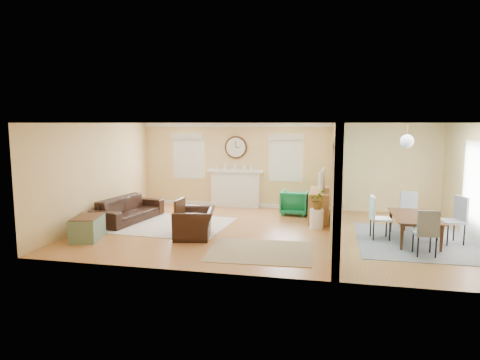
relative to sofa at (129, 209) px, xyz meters
name	(u,v)px	position (x,y,z in m)	size (l,w,h in m)	color
floor	(270,232)	(3.85, -0.37, -0.32)	(9.00, 9.00, 0.00)	#AA6C34
wall_back	(284,166)	(3.85, 2.63, 0.98)	(9.00, 0.02, 2.60)	#D8B874
wall_front	(245,201)	(3.85, -3.37, 0.98)	(9.00, 0.02, 2.60)	#D8B874
wall_left	(97,174)	(-0.65, -0.37, 0.98)	(0.02, 6.00, 2.60)	#D8B874
wall_right	(479,184)	(8.35, -0.37, 0.98)	(0.02, 6.00, 2.60)	#D8B874
ceiling	(271,123)	(3.85, -0.37, 2.28)	(9.00, 6.00, 0.02)	white
partition	(336,176)	(5.36, -0.09, 1.04)	(0.17, 6.00, 2.60)	#D8B874
fireplace	(235,188)	(2.35, 2.51, 0.28)	(1.70, 0.30, 1.17)	white
wall_clock	(236,147)	(2.35, 2.60, 1.53)	(0.70, 0.07, 0.70)	#41200E
window_left	(188,153)	(0.80, 2.58, 1.34)	(1.05, 0.13, 1.42)	white
window_right	(286,154)	(3.90, 2.58, 1.34)	(1.05, 0.13, 1.42)	white
french_doors	(476,193)	(8.30, -0.37, 0.78)	(0.06, 1.70, 2.20)	white
pendant	(407,141)	(6.85, -0.37, 1.88)	(0.30, 0.30, 0.55)	gold
rug_cream	(172,225)	(1.29, -0.21, -0.31)	(2.82, 2.44, 0.02)	beige
rug_jute	(260,251)	(3.87, -1.97, -0.31)	(2.08, 1.70, 0.01)	tan
rug_grey	(415,241)	(7.10, -0.52, -0.31)	(2.46, 3.08, 0.01)	slate
sofa	(129,209)	(0.00, 0.00, 0.00)	(2.19, 0.86, 0.64)	black
eames_chair	(195,223)	(2.24, -1.22, 0.01)	(1.02, 0.89, 0.66)	black
green_chair	(295,202)	(4.26, 1.76, 0.03)	(0.75, 0.77, 0.70)	#0B623A
trunk	(87,228)	(-0.08, -1.86, -0.06)	(0.75, 1.02, 0.53)	gray
credenza	(319,205)	(4.95, 1.26, 0.08)	(0.53, 1.57, 0.80)	#A56C3C
tv	(319,180)	(4.93, 1.26, 0.77)	(1.00, 0.13, 0.58)	black
garden_stool	(317,219)	(4.92, 0.21, -0.07)	(0.34, 0.34, 0.49)	white
potted_plant	(317,200)	(4.92, 0.21, 0.40)	(0.41, 0.35, 0.45)	#337F33
dining_table	(415,229)	(7.10, -0.52, -0.03)	(1.66, 0.93, 0.58)	#41200E
dining_chair_n	(410,208)	(7.16, 0.58, 0.22)	(0.45, 0.45, 0.92)	slate
dining_chair_s	(425,228)	(7.08, -1.55, 0.23)	(0.45, 0.45, 0.94)	slate
dining_chair_w	(381,214)	(6.36, -0.47, 0.26)	(0.47, 0.47, 0.98)	white
dining_chair_e	(452,216)	(7.81, -0.55, 0.29)	(0.58, 0.58, 1.04)	slate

